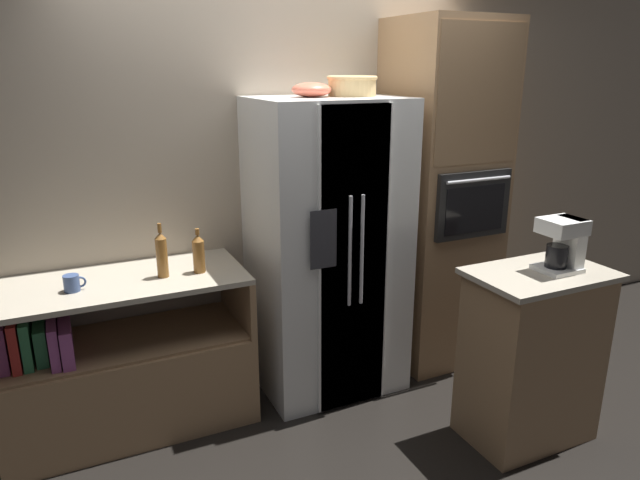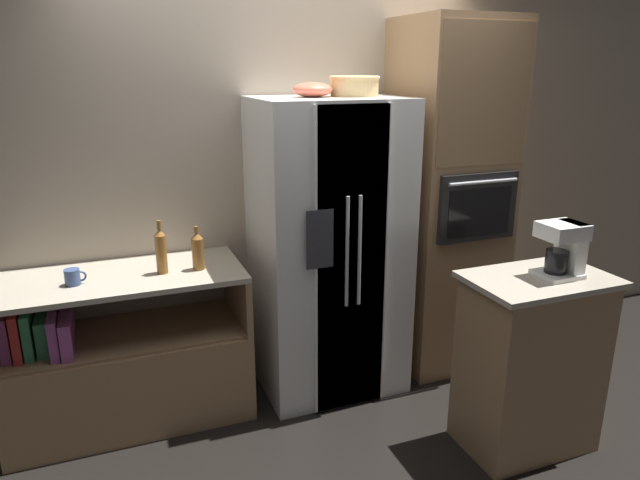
# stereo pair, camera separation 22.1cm
# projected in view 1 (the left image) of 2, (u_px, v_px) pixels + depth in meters

# --- Properties ---
(ground_plane) EXTENTS (20.00, 20.00, 0.00)m
(ground_plane) POSITION_uv_depth(u_px,v_px,m) (302.00, 386.00, 3.73)
(ground_plane) COLOR black
(wall_back) EXTENTS (12.00, 0.06, 2.80)m
(wall_back) POSITION_uv_depth(u_px,v_px,m) (276.00, 164.00, 3.66)
(wall_back) COLOR tan
(wall_back) RESTS_ON ground_plane
(counter_left) EXTENTS (1.34, 0.62, 0.89)m
(counter_left) POSITION_uv_depth(u_px,v_px,m) (126.00, 373.00, 3.25)
(counter_left) COLOR #93704C
(counter_left) RESTS_ON ground_plane
(refrigerator) EXTENTS (0.87, 0.74, 1.83)m
(refrigerator) POSITION_uv_depth(u_px,v_px,m) (327.00, 249.00, 3.54)
(refrigerator) COLOR silver
(refrigerator) RESTS_ON ground_plane
(wall_oven) EXTENTS (0.66, 0.71, 2.30)m
(wall_oven) POSITION_uv_depth(u_px,v_px,m) (440.00, 198.00, 3.85)
(wall_oven) COLOR #93704C
(wall_oven) RESTS_ON ground_plane
(island_counter) EXTENTS (0.74, 0.48, 0.98)m
(island_counter) POSITION_uv_depth(u_px,v_px,m) (531.00, 355.00, 3.11)
(island_counter) COLOR #93704C
(island_counter) RESTS_ON ground_plane
(wicker_basket) EXTENTS (0.30, 0.30, 0.12)m
(wicker_basket) POSITION_uv_depth(u_px,v_px,m) (352.00, 85.00, 3.35)
(wicker_basket) COLOR tan
(wicker_basket) RESTS_ON refrigerator
(fruit_bowl) EXTENTS (0.23, 0.23, 0.08)m
(fruit_bowl) POSITION_uv_depth(u_px,v_px,m) (311.00, 90.00, 3.24)
(fruit_bowl) COLOR #DB664C
(fruit_bowl) RESTS_ON refrigerator
(bottle_tall) EXTENTS (0.07, 0.07, 0.25)m
(bottle_tall) POSITION_uv_depth(u_px,v_px,m) (199.00, 253.00, 3.17)
(bottle_tall) COLOR brown
(bottle_tall) RESTS_ON counter_left
(bottle_short) EXTENTS (0.06, 0.06, 0.30)m
(bottle_short) POSITION_uv_depth(u_px,v_px,m) (162.00, 254.00, 3.10)
(bottle_short) COLOR brown
(bottle_short) RESTS_ON counter_left
(mug) EXTENTS (0.11, 0.08, 0.09)m
(mug) POSITION_uv_depth(u_px,v_px,m) (72.00, 283.00, 2.92)
(mug) COLOR #384C7A
(mug) RESTS_ON counter_left
(coffee_maker) EXTENTS (0.21, 0.18, 0.28)m
(coffee_maker) POSITION_uv_depth(u_px,v_px,m) (564.00, 242.00, 2.94)
(coffee_maker) COLOR white
(coffee_maker) RESTS_ON island_counter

